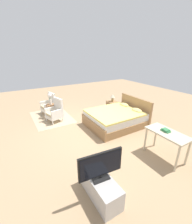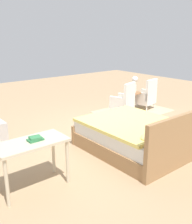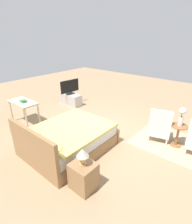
{
  "view_description": "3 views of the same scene",
  "coord_description": "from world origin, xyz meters",
  "px_view_note": "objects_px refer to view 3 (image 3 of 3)",
  "views": [
    {
      "loc": [
        4.04,
        -2.28,
        2.61
      ],
      "look_at": [
        -0.03,
        0.13,
        0.7
      ],
      "focal_mm": 24.0,
      "sensor_mm": 36.0,
      "label": 1
    },
    {
      "loc": [
        3.6,
        4.21,
        2.22
      ],
      "look_at": [
        0.14,
        -0.06,
        0.57
      ],
      "focal_mm": 42.0,
      "sensor_mm": 36.0,
      "label": 2
    },
    {
      "loc": [
        -2.86,
        3.35,
        2.64
      ],
      "look_at": [
        -0.08,
        0.05,
        0.72
      ],
      "focal_mm": 28.0,
      "sensor_mm": 36.0,
      "label": 3
    }
  ],
  "objects_px": {
    "nightstand": "(83,176)",
    "table_lamp": "(83,155)",
    "armchair_by_window_right": "(160,127)",
    "tv_stand": "(71,99)",
    "bed": "(68,139)",
    "book_stack": "(23,101)",
    "flower_vase": "(182,115)",
    "side_table": "(178,133)",
    "tv_flatscreen": "(70,87)",
    "vanity_desk": "(23,105)"
  },
  "relations": [
    {
      "from": "tv_flatscreen",
      "to": "vanity_desk",
      "type": "height_order",
      "value": "tv_flatscreen"
    },
    {
      "from": "table_lamp",
      "to": "vanity_desk",
      "type": "xyz_separation_m",
      "value": [
        3.26,
        -0.7,
        -0.12
      ]
    },
    {
      "from": "armchair_by_window_right",
      "to": "flower_vase",
      "type": "height_order",
      "value": "flower_vase"
    },
    {
      "from": "bed",
      "to": "book_stack",
      "type": "height_order",
      "value": "bed"
    },
    {
      "from": "side_table",
      "to": "book_stack",
      "type": "xyz_separation_m",
      "value": [
        4.07,
        1.84,
        0.41
      ]
    },
    {
      "from": "flower_vase",
      "to": "bed",
      "type": "bearing_deg",
      "value": 43.72
    },
    {
      "from": "table_lamp",
      "to": "book_stack",
      "type": "height_order",
      "value": "table_lamp"
    },
    {
      "from": "bed",
      "to": "nightstand",
      "type": "distance_m",
      "value": 1.28
    },
    {
      "from": "nightstand",
      "to": "table_lamp",
      "type": "relative_size",
      "value": 1.63
    },
    {
      "from": "nightstand",
      "to": "vanity_desk",
      "type": "relative_size",
      "value": 0.52
    },
    {
      "from": "side_table",
      "to": "table_lamp",
      "type": "distance_m",
      "value": 2.71
    },
    {
      "from": "armchair_by_window_right",
      "to": "tv_stand",
      "type": "bearing_deg",
      "value": -4.13
    },
    {
      "from": "side_table",
      "to": "bed",
      "type": "bearing_deg",
      "value": 43.72
    },
    {
      "from": "bed",
      "to": "book_stack",
      "type": "xyz_separation_m",
      "value": [
        2.07,
        -0.07,
        0.47
      ]
    },
    {
      "from": "vanity_desk",
      "to": "book_stack",
      "type": "height_order",
      "value": "book_stack"
    },
    {
      "from": "nightstand",
      "to": "tv_stand",
      "type": "xyz_separation_m",
      "value": [
        3.39,
        -2.77,
        -0.05
      ]
    },
    {
      "from": "nightstand",
      "to": "side_table",
      "type": "bearing_deg",
      "value": -109.18
    },
    {
      "from": "armchair_by_window_right",
      "to": "nightstand",
      "type": "bearing_deg",
      "value": 80.45
    },
    {
      "from": "armchair_by_window_right",
      "to": "book_stack",
      "type": "relative_size",
      "value": 4.17
    },
    {
      "from": "tv_stand",
      "to": "book_stack",
      "type": "xyz_separation_m",
      "value": [
        -0.2,
        2.08,
        0.55
      ]
    },
    {
      "from": "nightstand",
      "to": "table_lamp",
      "type": "height_order",
      "value": "table_lamp"
    },
    {
      "from": "bed",
      "to": "book_stack",
      "type": "relative_size",
      "value": 9.19
    },
    {
      "from": "armchair_by_window_right",
      "to": "tv_flatscreen",
      "type": "xyz_separation_m",
      "value": [
        3.81,
        -0.27,
        0.36
      ]
    },
    {
      "from": "flower_vase",
      "to": "nightstand",
      "type": "height_order",
      "value": "flower_vase"
    },
    {
      "from": "bed",
      "to": "side_table",
      "type": "xyz_separation_m",
      "value": [
        -2.0,
        -1.91,
        0.06
      ]
    },
    {
      "from": "side_table",
      "to": "book_stack",
      "type": "bearing_deg",
      "value": 24.34
    },
    {
      "from": "side_table",
      "to": "flower_vase",
      "type": "bearing_deg",
      "value": -90.0
    },
    {
      "from": "armchair_by_window_right",
      "to": "book_stack",
      "type": "distance_m",
      "value": 4.05
    },
    {
      "from": "armchair_by_window_right",
      "to": "nightstand",
      "type": "height_order",
      "value": "armchair_by_window_right"
    },
    {
      "from": "bed",
      "to": "table_lamp",
      "type": "relative_size",
      "value": 6.15
    },
    {
      "from": "table_lamp",
      "to": "vanity_desk",
      "type": "relative_size",
      "value": 0.32
    },
    {
      "from": "bed",
      "to": "tv_stand",
      "type": "xyz_separation_m",
      "value": [
        2.27,
        -2.15,
        -0.08
      ]
    },
    {
      "from": "armchair_by_window_right",
      "to": "side_table",
      "type": "relative_size",
      "value": 1.6
    },
    {
      "from": "bed",
      "to": "table_lamp",
      "type": "xyz_separation_m",
      "value": [
        -1.12,
        0.62,
        0.45
      ]
    },
    {
      "from": "tv_flatscreen",
      "to": "bed",
      "type": "bearing_deg",
      "value": 136.54
    },
    {
      "from": "bed",
      "to": "tv_stand",
      "type": "relative_size",
      "value": 2.11
    },
    {
      "from": "tv_stand",
      "to": "flower_vase",
      "type": "bearing_deg",
      "value": 176.81
    },
    {
      "from": "tv_flatscreen",
      "to": "side_table",
      "type": "bearing_deg",
      "value": 176.81
    },
    {
      "from": "bed",
      "to": "flower_vase",
      "type": "bearing_deg",
      "value": -136.28
    },
    {
      "from": "vanity_desk",
      "to": "nightstand",
      "type": "bearing_deg",
      "value": 167.88
    },
    {
      "from": "nightstand",
      "to": "table_lamp",
      "type": "bearing_deg",
      "value": 90.0
    },
    {
      "from": "table_lamp",
      "to": "tv_stand",
      "type": "distance_m",
      "value": 4.41
    },
    {
      "from": "side_table",
      "to": "tv_stand",
      "type": "bearing_deg",
      "value": -3.19
    },
    {
      "from": "tv_flatscreen",
      "to": "book_stack",
      "type": "distance_m",
      "value": 2.09
    },
    {
      "from": "tv_stand",
      "to": "armchair_by_window_right",
      "type": "bearing_deg",
      "value": 175.87
    },
    {
      "from": "tv_flatscreen",
      "to": "book_stack",
      "type": "height_order",
      "value": "tv_flatscreen"
    },
    {
      "from": "table_lamp",
      "to": "tv_stand",
      "type": "height_order",
      "value": "table_lamp"
    },
    {
      "from": "tv_flatscreen",
      "to": "vanity_desk",
      "type": "relative_size",
      "value": 0.81
    },
    {
      "from": "bed",
      "to": "tv_stand",
      "type": "distance_m",
      "value": 3.13
    },
    {
      "from": "table_lamp",
      "to": "nightstand",
      "type": "bearing_deg",
      "value": -90.0
    }
  ]
}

